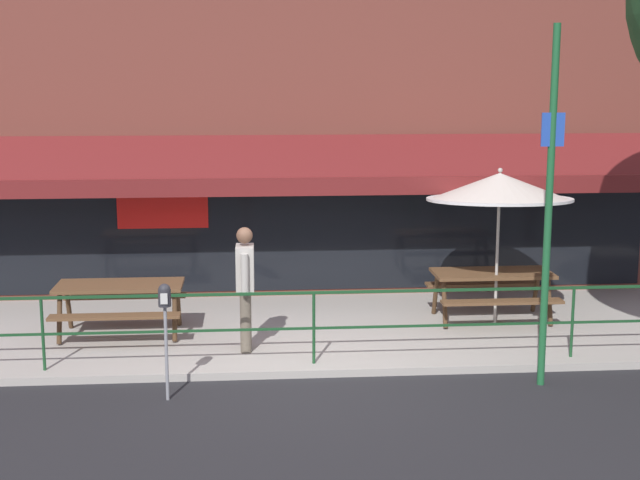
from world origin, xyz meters
TOP-DOWN VIEW (x-y plane):
  - ground_plane at (0.00, 0.00)m, footprint 120.00×120.00m
  - patio_deck at (0.00, 2.00)m, footprint 15.00×4.00m
  - restaurant_building at (-0.00, 4.23)m, footprint 15.00×1.60m
  - patio_railing at (0.00, 0.30)m, footprint 13.84×0.04m
  - picnic_table_left at (-2.69, 1.80)m, footprint 1.80×1.42m
  - picnic_table_centre at (2.87, 2.16)m, footprint 1.80×1.42m
  - patio_umbrella_centre at (2.87, 1.94)m, footprint 2.14×2.14m
  - pedestrian_walking at (-0.88, 0.94)m, footprint 0.25×0.62m
  - parking_meter_near at (-1.82, -0.63)m, footprint 0.15×0.16m
  - street_sign_pole at (2.79, -0.45)m, footprint 0.28×0.09m

SIDE VIEW (x-z plane):
  - ground_plane at x=0.00m, z-range 0.00..0.00m
  - patio_deck at x=0.00m, z-range 0.00..0.10m
  - picnic_table_left at x=-2.69m, z-range 0.33..1.08m
  - picnic_table_centre at x=2.87m, z-range 0.33..1.08m
  - patio_railing at x=0.00m, z-range 0.32..1.28m
  - pedestrian_walking at x=-0.88m, z-range 0.20..1.91m
  - parking_meter_near at x=-1.82m, z-range 0.44..1.86m
  - patio_umbrella_centre at x=2.87m, z-range 0.99..3.37m
  - street_sign_pole at x=2.79m, z-range 0.06..4.47m
  - restaurant_building at x=0.00m, z-range -0.03..8.21m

